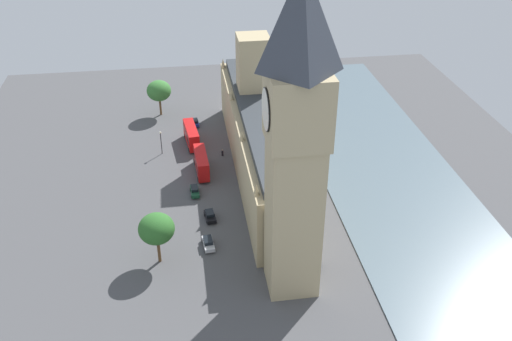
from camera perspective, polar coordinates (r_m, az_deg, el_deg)
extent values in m
plane|color=#4C4C4F|center=(129.86, -0.40, -0.02)|extent=(136.20, 136.20, 0.00)
cube|color=slate|center=(136.65, 12.27, 0.98)|extent=(30.45, 122.58, 0.25)
cube|color=tan|center=(126.73, 0.48, 2.66)|extent=(11.51, 66.20, 13.52)
cube|color=tan|center=(134.20, -0.28, 7.72)|extent=(7.15, 7.15, 27.61)
cube|color=#2D3338|center=(123.27, 0.50, 5.74)|extent=(8.75, 63.56, 1.60)
cone|color=tan|center=(149.73, -3.32, 10.67)|extent=(1.20, 1.20, 2.62)
cone|color=tan|center=(131.44, -2.49, 7.62)|extent=(1.20, 1.20, 2.47)
cone|color=tan|center=(113.76, -1.41, 3.51)|extent=(1.20, 1.20, 1.95)
cone|color=tan|center=(96.75, 0.03, -1.91)|extent=(1.20, 1.20, 2.08)
cube|color=tan|center=(91.46, 3.74, -4.74)|extent=(8.08, 8.08, 27.70)
cube|color=tan|center=(81.59, 4.20, 6.29)|extent=(8.89, 8.89, 10.95)
cylinder|color=silver|center=(80.79, 0.99, 6.11)|extent=(0.25, 6.14, 6.14)
torus|color=black|center=(80.79, 0.99, 6.11)|extent=(0.24, 6.38, 6.38)
cylinder|color=silver|center=(85.68, 3.57, 7.59)|extent=(6.14, 0.25, 6.14)
torus|color=black|center=(85.68, 3.57, 7.59)|extent=(6.38, 0.24, 6.38)
pyramid|color=#383D47|center=(77.06, 4.58, 14.96)|extent=(8.89, 8.89, 14.68)
cube|color=navy|center=(150.46, -6.14, 4.77)|extent=(2.15, 4.27, 0.75)
cube|color=black|center=(149.96, -6.14, 4.98)|extent=(1.73, 2.43, 0.65)
cylinder|color=black|center=(151.74, -6.51, 4.83)|extent=(0.30, 0.70, 0.68)
cylinder|color=black|center=(151.88, -5.87, 4.90)|extent=(0.30, 0.70, 0.68)
cylinder|color=black|center=(149.37, -6.39, 4.39)|extent=(0.30, 0.70, 0.68)
cylinder|color=black|center=(149.52, -5.74, 4.46)|extent=(0.30, 0.70, 0.68)
cube|color=red|center=(140.29, -6.49, 3.56)|extent=(3.60, 10.71, 4.20)
cube|color=black|center=(140.25, -6.49, 3.59)|extent=(3.61, 10.31, 0.70)
cylinder|color=black|center=(144.38, -7.11, 3.43)|extent=(0.46, 1.13, 1.10)
cylinder|color=black|center=(144.62, -6.21, 3.54)|extent=(0.46, 1.13, 1.10)
cylinder|color=black|center=(137.96, -6.67, 2.04)|extent=(0.46, 1.13, 1.10)
cylinder|color=black|center=(138.21, -5.73, 2.16)|extent=(0.46, 1.13, 1.10)
cube|color=red|center=(128.42, -5.48, 0.81)|extent=(2.96, 10.60, 4.20)
cube|color=black|center=(128.38, -5.48, 0.84)|extent=(3.01, 10.20, 0.70)
cylinder|color=black|center=(132.58, -6.09, 0.78)|extent=(0.40, 1.11, 1.10)
cylinder|color=black|center=(132.73, -5.11, 0.87)|extent=(0.40, 1.11, 1.10)
cylinder|color=black|center=(126.31, -5.77, -0.89)|extent=(0.40, 1.11, 1.10)
cylinder|color=black|center=(126.46, -4.73, -0.79)|extent=(0.40, 1.11, 1.10)
cube|color=#19472D|center=(122.02, -6.14, -2.10)|extent=(1.86, 4.43, 0.75)
cube|color=black|center=(121.83, -6.17, -1.76)|extent=(1.52, 2.50, 0.65)
cylinder|color=black|center=(121.10, -5.71, -2.57)|extent=(0.27, 0.69, 0.68)
cylinder|color=black|center=(121.04, -6.44, -2.64)|extent=(0.27, 0.69, 0.68)
cylinder|color=black|center=(123.43, -5.83, -1.85)|extent=(0.27, 0.69, 0.68)
cylinder|color=black|center=(123.37, -6.55, -1.92)|extent=(0.27, 0.69, 0.68)
cube|color=black|center=(114.25, -4.61, -4.61)|extent=(2.37, 4.32, 0.75)
cube|color=black|center=(114.00, -4.65, -4.26)|extent=(1.84, 2.48, 0.65)
cylinder|color=black|center=(113.54, -4.05, -5.07)|extent=(0.33, 0.71, 0.68)
cylinder|color=black|center=(113.30, -4.90, -5.21)|extent=(0.33, 0.71, 0.68)
cylinder|color=black|center=(115.64, -4.32, -4.32)|extent=(0.33, 0.71, 0.68)
cylinder|color=black|center=(115.41, -5.15, -4.45)|extent=(0.33, 0.71, 0.68)
cube|color=#B7B7BC|center=(107.37, -4.79, -7.32)|extent=(2.26, 4.61, 0.75)
cube|color=black|center=(107.11, -4.83, -6.96)|extent=(1.78, 2.63, 0.65)
cylinder|color=black|center=(106.59, -4.20, -7.89)|extent=(0.31, 0.70, 0.68)
cylinder|color=black|center=(106.42, -5.11, -8.01)|extent=(0.31, 0.70, 0.68)
cylinder|color=black|center=(108.80, -4.45, -6.96)|extent=(0.31, 0.70, 0.68)
cylinder|color=black|center=(108.63, -5.35, -7.08)|extent=(0.31, 0.70, 0.68)
cylinder|color=black|center=(135.71, -3.37, 1.75)|extent=(0.58, 0.58, 1.38)
sphere|color=tan|center=(135.30, -3.38, 2.06)|extent=(0.27, 0.27, 0.27)
cube|color=black|center=(135.91, -3.42, 1.83)|extent=(0.33, 0.19, 0.25)
cylinder|color=brown|center=(104.21, -9.69, -7.89)|extent=(0.56, 0.56, 4.92)
ellipsoid|color=#2D6628|center=(101.24, -9.93, -5.76)|extent=(6.40, 6.40, 5.44)
cylinder|color=brown|center=(156.83, -9.54, 6.30)|extent=(0.56, 0.56, 4.59)
ellipsoid|color=#387533|center=(154.92, -9.69, 7.88)|extent=(6.46, 6.46, 5.49)
cylinder|color=black|center=(137.23, -9.45, 2.66)|extent=(0.18, 0.18, 5.35)
sphere|color=#F2EAC6|center=(135.85, -9.56, 3.75)|extent=(0.56, 0.56, 0.56)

